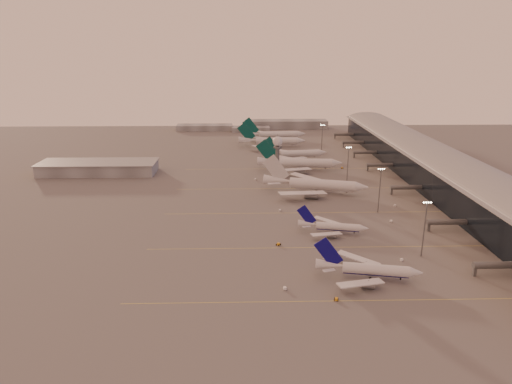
{
  "coord_description": "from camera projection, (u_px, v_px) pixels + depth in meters",
  "views": [
    {
      "loc": [
        -16.65,
        -174.72,
        83.89
      ],
      "look_at": [
        -10.52,
        66.68,
        8.28
      ],
      "focal_mm": 32.0,
      "sensor_mm": 36.0,
      "label": 1
    }
  ],
  "objects": [
    {
      "name": "gsv_truck_d",
      "position": [
        255.0,
        178.0,
        305.93
      ],
      "size": [
        2.82,
        6.17,
        2.41
      ],
      "color": "white",
      "rests_on": "ground"
    },
    {
      "name": "ground",
      "position": [
        285.0,
        258.0,
        192.15
      ],
      "size": [
        700.0,
        700.0,
        0.0
      ],
      "primitive_type": "plane",
      "color": "#565454",
      "rests_on": "ground"
    },
    {
      "name": "mast_b",
      "position": [
        380.0,
        188.0,
        241.85
      ],
      "size": [
        3.6,
        0.56,
        25.0
      ],
      "color": "#55585D",
      "rests_on": "ground"
    },
    {
      "name": "gsv_truck_b",
      "position": [
        392.0,
        220.0,
        230.91
      ],
      "size": [
        6.39,
        3.5,
        2.44
      ],
      "color": "white",
      "rests_on": "ground"
    },
    {
      "name": "mast_a",
      "position": [
        425.0,
        226.0,
        189.46
      ],
      "size": [
        3.6,
        0.56,
        25.0
      ],
      "color": "#55585D",
      "rests_on": "ground"
    },
    {
      "name": "narrowbody_near",
      "position": [
        368.0,
        271.0,
        173.73
      ],
      "size": [
        40.59,
        32.1,
        16.01
      ],
      "color": "silver",
      "rests_on": "ground"
    },
    {
      "name": "gsv_catering_a",
      "position": [
        402.0,
        257.0,
        188.73
      ],
      "size": [
        5.15,
        3.4,
        3.89
      ],
      "color": "white",
      "rests_on": "ground"
    },
    {
      "name": "greentail_b",
      "position": [
        296.0,
        155.0,
        364.03
      ],
      "size": [
        52.34,
        42.04,
        19.05
      ],
      "color": "silver",
      "rests_on": "ground"
    },
    {
      "name": "radar_tower",
      "position": [
        277.0,
        149.0,
        300.5
      ],
      "size": [
        6.4,
        6.4,
        31.1
      ],
      "color": "#55585D",
      "rests_on": "ground"
    },
    {
      "name": "narrowbody_mid",
      "position": [
        333.0,
        228.0,
        217.44
      ],
      "size": [
        33.72,
        26.64,
        13.32
      ],
      "color": "silver",
      "rests_on": "ground"
    },
    {
      "name": "distant_horizon",
      "position": [
        262.0,
        126.0,
        501.24
      ],
      "size": [
        165.0,
        37.5,
        9.0
      ],
      "color": "slate",
      "rests_on": "ground"
    },
    {
      "name": "terminal",
      "position": [
        436.0,
        167.0,
        296.65
      ],
      "size": [
        57.0,
        362.0,
        23.04
      ],
      "color": "black",
      "rests_on": "ground"
    },
    {
      "name": "mast_c",
      "position": [
        348.0,
        163.0,
        294.2
      ],
      "size": [
        3.6,
        0.56,
        25.0
      ],
      "color": "#55585D",
      "rests_on": "ground"
    },
    {
      "name": "gsv_tug_hangar",
      "position": [
        342.0,
        168.0,
        336.0
      ],
      "size": [
        3.78,
        3.1,
        0.93
      ],
      "color": "gold",
      "rests_on": "ground"
    },
    {
      "name": "hangar",
      "position": [
        98.0,
        168.0,
        321.52
      ],
      "size": [
        82.0,
        27.0,
        8.5
      ],
      "color": "slate",
      "rests_on": "ground"
    },
    {
      "name": "greentail_c",
      "position": [
        272.0,
        142.0,
        410.53
      ],
      "size": [
        61.13,
        49.38,
        22.21
      ],
      "color": "silver",
      "rests_on": "ground"
    },
    {
      "name": "gsv_catering_b",
      "position": [
        396.0,
        203.0,
        254.43
      ],
      "size": [
        5.15,
        3.21,
        3.92
      ],
      "color": "white",
      "rests_on": "ground"
    },
    {
      "name": "mast_d",
      "position": [
        322.0,
        138.0,
        380.01
      ],
      "size": [
        3.6,
        0.56,
        25.0
      ],
      "color": "#55585D",
      "rests_on": "ground"
    },
    {
      "name": "gsv_tug_mid",
      "position": [
        278.0,
        244.0,
        204.03
      ],
      "size": [
        4.35,
        4.04,
        1.07
      ],
      "color": "gold",
      "rests_on": "ground"
    },
    {
      "name": "greentail_a",
      "position": [
        300.0,
        165.0,
        330.61
      ],
      "size": [
        62.58,
        50.39,
        22.73
      ],
      "color": "silver",
      "rests_on": "ground"
    },
    {
      "name": "gsv_truck_c",
      "position": [
        281.0,
        209.0,
        247.36
      ],
      "size": [
        5.59,
        4.03,
        2.14
      ],
      "color": "white",
      "rests_on": "ground"
    },
    {
      "name": "taxiway_markings",
      "position": [
        331.0,
        212.0,
        246.3
      ],
      "size": [
        180.0,
        185.25,
        0.02
      ],
      "color": "#D4C34B",
      "rests_on": "ground"
    },
    {
      "name": "gsv_tug_far",
      "position": [
        306.0,
        184.0,
        296.35
      ],
      "size": [
        4.02,
        4.66,
        1.14
      ],
      "color": "white",
      "rests_on": "ground"
    },
    {
      "name": "gsv_truck_a",
      "position": [
        286.0,
        287.0,
        166.14
      ],
      "size": [
        6.17,
        2.92,
        2.4
      ],
      "color": "white",
      "rests_on": "ground"
    },
    {
      "name": "greentail_d",
      "position": [
        275.0,
        136.0,
        441.43
      ],
      "size": [
        61.64,
        49.65,
        22.38
      ],
      "color": "silver",
      "rests_on": "ground"
    },
    {
      "name": "widebody_white",
      "position": [
        315.0,
        187.0,
        278.17
      ],
      "size": [
        63.23,
        50.01,
        22.75
      ],
      "color": "silver",
      "rests_on": "ground"
    },
    {
      "name": "gsv_tug_near",
      "position": [
        336.0,
        299.0,
        159.25
      ],
      "size": [
        2.74,
        3.76,
        0.97
      ],
      "color": "gold",
      "rests_on": "ground"
    }
  ]
}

